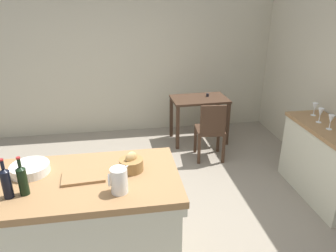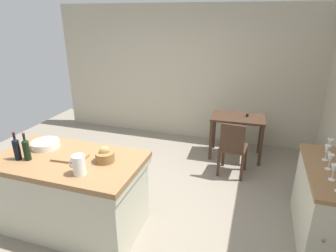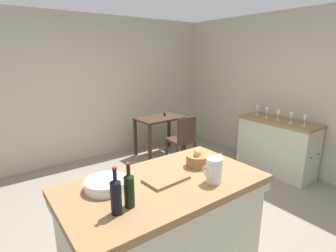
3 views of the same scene
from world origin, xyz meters
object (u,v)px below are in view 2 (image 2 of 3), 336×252
object	(u,v)px
island_table	(72,191)
wine_glass_middle	(330,159)
wine_glass_left	(334,170)
wine_glass_right	(327,150)
wooden_chair	(233,147)
writing_desk	(237,123)
wine_bottle_dark	(26,149)
wine_glass_far_right	(330,143)
wicker_hamper	(14,189)
side_cabinet	(325,205)
wine_bottle_amber	(17,148)
pitcher	(79,165)
wash_bowl	(46,144)
cutting_board	(70,158)
bread_basket	(105,156)

from	to	relation	value
island_table	wine_glass_middle	bearing A→B (deg)	13.65
wine_glass_left	wine_glass_right	bearing A→B (deg)	88.27
island_table	wooden_chair	size ratio (longest dim) A/B	1.84
writing_desk	wooden_chair	bearing A→B (deg)	-89.80
island_table	wine_glass_right	xyz separation A→B (m)	(2.71, 0.87, 0.52)
wine_bottle_dark	wine_glass_far_right	distance (m)	3.41
wicker_hamper	wine_bottle_dark	bearing A→B (deg)	-25.25
side_cabinet	wine_bottle_amber	world-z (taller)	wine_bottle_amber
wine_glass_middle	side_cabinet	bearing A→B (deg)	1.26
island_table	wine_bottle_amber	distance (m)	0.77
wine_glass_middle	wine_glass_right	world-z (taller)	wine_glass_right
pitcher	wine_glass_right	xyz separation A→B (m)	(2.39, 1.11, -0.00)
side_cabinet	writing_desk	bearing A→B (deg)	121.77
island_table	wash_bowl	world-z (taller)	wash_bowl
wine_bottle_dark	pitcher	bearing A→B (deg)	-7.03
wash_bowl	wooden_chair	bearing A→B (deg)	37.61
wine_glass_far_right	wicker_hamper	size ratio (longest dim) A/B	0.50
wine_glass_far_right	cutting_board	bearing A→B (deg)	-158.46
island_table	wash_bowl	distance (m)	0.65
wine_glass_right	wine_glass_far_right	bearing A→B (deg)	72.63
wine_glass_right	cutting_board	bearing A→B (deg)	-162.23
wine_glass_left	bread_basket	bearing A→B (deg)	-170.83
wicker_hamper	wine_bottle_amber	bearing A→B (deg)	-30.66
wine_glass_far_right	wine_glass_middle	bearing A→B (deg)	-100.12
wash_bowl	cutting_board	world-z (taller)	wash_bowl
side_cabinet	bread_basket	size ratio (longest dim) A/B	6.11
writing_desk	pitcher	world-z (taller)	pitcher
wine_bottle_dark	wine_glass_right	size ratio (longest dim) A/B	1.79
island_table	wine_glass_right	size ratio (longest dim) A/B	9.27
wooden_chair	wash_bowl	bearing A→B (deg)	-142.39
wine_bottle_dark	wine_glass_far_right	world-z (taller)	wine_bottle_dark
wash_bowl	wine_glass_left	distance (m)	3.14
wooden_chair	wine_glass_middle	bearing A→B (deg)	-46.49
wooden_chair	wine_bottle_dark	world-z (taller)	wine_bottle_dark
wash_bowl	cutting_board	bearing A→B (deg)	-19.22
island_table	writing_desk	distance (m)	2.95
bread_basket	wine_glass_middle	xyz separation A→B (m)	(2.28, 0.59, 0.04)
wine_glass_far_right	wine_glass_left	bearing A→B (deg)	-97.29
wash_bowl	wine_glass_far_right	xyz separation A→B (m)	(3.21, 0.93, 0.05)
wine_glass_left	wine_bottle_amber	bearing A→B (deg)	-169.13
wine_bottle_dark	wine_glass_middle	world-z (taller)	wine_bottle_dark
wooden_chair	island_table	bearing A→B (deg)	-133.10
writing_desk	wine_glass_far_right	size ratio (longest dim) A/B	5.62
side_cabinet	cutting_board	size ratio (longest dim) A/B	3.57
island_table	wine_bottle_amber	bearing A→B (deg)	-160.50
wine_bottle_amber	side_cabinet	bearing A→B (deg)	14.39
wooden_chair	wine_glass_right	xyz separation A→B (m)	(1.06, -0.90, 0.53)
cutting_board	wicker_hamper	xyz separation A→B (m)	(-1.14, 0.18, -0.76)
wine_bottle_amber	wash_bowl	bearing A→B (deg)	77.36
wooden_chair	wicker_hamper	distance (m)	3.20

